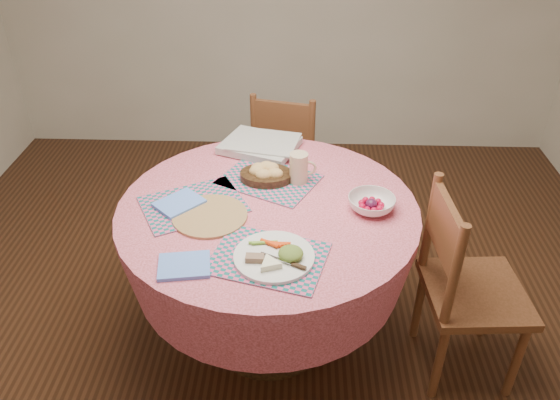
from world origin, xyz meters
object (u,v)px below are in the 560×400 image
(chair_right, at_px, (464,285))
(latte_mug, at_px, (299,168))
(bread_bowl, at_px, (266,173))
(fruit_bowl, at_px, (371,204))
(dining_table, at_px, (268,243))
(wicker_trivet, at_px, (210,216))
(dinner_plate, at_px, (276,256))
(chair_back, at_px, (288,155))

(chair_right, distance_m, latte_mug, 0.84)
(bread_bowl, bearing_deg, fruit_bowl, -26.06)
(dining_table, height_order, chair_right, chair_right)
(wicker_trivet, distance_m, latte_mug, 0.45)
(wicker_trivet, bearing_deg, fruit_bowl, 6.79)
(dining_table, relative_size, dinner_plate, 4.26)
(dinner_plate, relative_size, fruit_bowl, 1.41)
(chair_right, height_order, chair_back, chair_right)
(wicker_trivet, relative_size, dinner_plate, 1.03)
(dining_table, height_order, bread_bowl, bread_bowl)
(chair_back, bearing_deg, fruit_bowl, 122.80)
(chair_back, xyz_separation_m, fruit_bowl, (0.36, -0.99, 0.33))
(latte_mug, bearing_deg, chair_right, -25.65)
(dinner_plate, xyz_separation_m, latte_mug, (0.08, 0.53, 0.05))
(latte_mug, relative_size, fruit_bowl, 0.65)
(dining_table, bearing_deg, latte_mug, 56.32)
(wicker_trivet, xyz_separation_m, dinner_plate, (0.27, -0.26, 0.01))
(wicker_trivet, relative_size, fruit_bowl, 1.45)
(dining_table, relative_size, bread_bowl, 5.39)
(dining_table, height_order, fruit_bowl, fruit_bowl)
(chair_right, height_order, wicker_trivet, chair_right)
(dinner_plate, relative_size, bread_bowl, 1.26)
(dining_table, relative_size, chair_back, 1.44)
(chair_back, xyz_separation_m, bread_bowl, (-0.08, -0.78, 0.34))
(dinner_plate, height_order, bread_bowl, bread_bowl)
(bread_bowl, height_order, fruit_bowl, bread_bowl)
(fruit_bowl, bearing_deg, bread_bowl, 153.94)
(latte_mug, xyz_separation_m, fruit_bowl, (0.29, -0.20, -0.04))
(chair_right, relative_size, dinner_plate, 3.11)
(dinner_plate, xyz_separation_m, bread_bowl, (-0.07, 0.55, 0.02))
(dinner_plate, bearing_deg, bread_bowl, 97.06)
(wicker_trivet, height_order, latte_mug, latte_mug)
(chair_back, bearing_deg, dining_table, 99.39)
(dining_table, distance_m, latte_mug, 0.35)
(bread_bowl, xyz_separation_m, latte_mug, (0.15, -0.01, 0.04))
(chair_right, bearing_deg, bread_bowl, 63.95)
(latte_mug, bearing_deg, bread_bowl, 174.75)
(chair_right, height_order, bread_bowl, chair_right)
(fruit_bowl, bearing_deg, dinner_plate, -138.09)
(latte_mug, distance_m, fruit_bowl, 0.36)
(bread_bowl, xyz_separation_m, fruit_bowl, (0.44, -0.21, -0.01))
(fruit_bowl, bearing_deg, latte_mug, 145.53)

